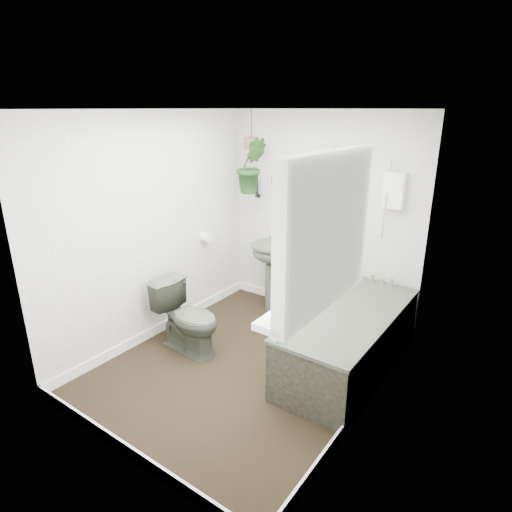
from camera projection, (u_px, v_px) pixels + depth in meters
The scene contains 22 objects.
floor at pixel (247, 365), 4.07m from camera, with size 2.30×2.80×0.02m, color black.
ceiling at pixel (245, 108), 3.31m from camera, with size 2.30×2.80×0.02m, color white.
wall_back at pixel (321, 217), 4.77m from camera, with size 2.30×0.02×2.30m, color white.
wall_front at pixel (108, 309), 2.60m from camera, with size 2.30×0.02×2.30m, color white.
wall_left at pixel (154, 229), 4.32m from camera, with size 0.02×2.80×2.30m, color white.
wall_right at pixel (376, 279), 3.05m from camera, with size 0.02×2.80×2.30m, color white.
skirting at pixel (247, 360), 4.05m from camera, with size 2.30×2.80×0.10m, color white.
bathtub at pixel (349, 341), 3.92m from camera, with size 0.72×1.72×0.58m, color #404739, non-canonical shape.
bath_screen at pixel (345, 220), 4.15m from camera, with size 0.04×0.72×1.40m, color silver, non-canonical shape.
shower_box at pixel (394, 190), 4.15m from camera, with size 0.20×0.10×0.35m, color white.
oval_mirror at pixel (286, 183), 4.87m from camera, with size 0.46×0.03×0.62m, color beige.
wall_sconce at pixel (257, 188), 5.12m from camera, with size 0.04×0.04×0.22m, color black.
toilet_roll_holder at pixel (206, 237), 4.91m from camera, with size 0.11×0.11×0.11m, color white.
window_recess at pixel (327, 233), 2.39m from camera, with size 0.08×1.00×0.90m, color white.
window_sill at pixel (312, 298), 2.57m from camera, with size 0.18×1.00×0.04m, color white.
window_blinds at pixel (319, 231), 2.41m from camera, with size 0.01×0.86×0.76m, color white.
toilet at pixel (188, 317), 4.21m from camera, with size 0.40×0.70×0.71m, color #404739.
pedestal_sink at pixel (272, 278), 5.03m from camera, with size 0.49×0.42×0.83m, color #404739, non-canonical shape.
sill_plant at pixel (293, 286), 2.41m from camera, with size 0.20×0.17×0.22m, color black.
hanging_plant at pixel (251, 166), 4.73m from camera, with size 0.34×0.27×0.61m, color black.
soap_bottle at pixel (276, 329), 3.34m from camera, with size 0.09×0.09×0.19m, color black.
hanging_pot at pixel (251, 143), 4.65m from camera, with size 0.16×0.16×0.12m, color #4F3F33.
Camera 1 is at (2.10, -2.80, 2.31)m, focal length 30.00 mm.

